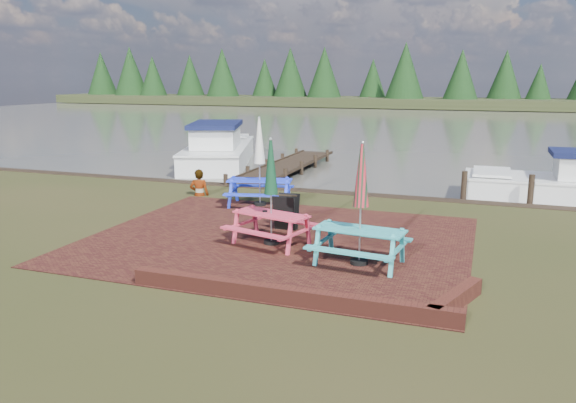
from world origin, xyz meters
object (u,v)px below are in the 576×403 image
(jetty, at_px, (286,166))
(picnic_table_red, at_px, (271,208))
(chalkboard, at_px, (286,212))
(picnic_table_teal, at_px, (360,223))
(picnic_table_blue, at_px, (260,176))
(person, at_px, (199,170))
(boat_jetty, at_px, (219,151))

(jetty, bearing_deg, picnic_table_red, -71.91)
(picnic_table_red, height_order, jetty, picnic_table_red)
(picnic_table_red, height_order, chalkboard, picnic_table_red)
(picnic_table_teal, bearing_deg, chalkboard, 145.37)
(picnic_table_blue, relative_size, person, 1.53)
(picnic_table_red, bearing_deg, boat_jetty, 137.08)
(person, bearing_deg, jetty, -114.92)
(picnic_table_blue, relative_size, chalkboard, 2.91)
(picnic_table_red, height_order, picnic_table_blue, picnic_table_blue)
(picnic_table_teal, xyz_separation_m, jetty, (-5.75, 11.39, -0.79))
(picnic_table_blue, bearing_deg, picnic_table_red, -77.05)
(jetty, bearing_deg, person, -97.24)
(picnic_table_teal, distance_m, boat_jetty, 15.52)
(chalkboard, xyz_separation_m, jetty, (-3.38, 9.32, -0.36))
(picnic_table_red, relative_size, person, 1.42)
(picnic_table_teal, height_order, chalkboard, picnic_table_teal)
(picnic_table_blue, distance_m, chalkboard, 2.94)
(picnic_table_blue, xyz_separation_m, boat_jetty, (-5.35, 7.91, -0.47))
(picnic_table_red, bearing_deg, picnic_table_blue, 131.56)
(picnic_table_blue, xyz_separation_m, chalkboard, (1.70, -2.35, -0.46))
(picnic_table_teal, distance_m, chalkboard, 3.18)
(picnic_table_blue, height_order, person, picnic_table_blue)
(boat_jetty, bearing_deg, person, -87.11)
(chalkboard, bearing_deg, picnic_table_red, -86.85)
(picnic_table_teal, bearing_deg, person, 148.44)
(chalkboard, relative_size, person, 0.53)
(picnic_table_teal, relative_size, boat_jetty, 0.31)
(picnic_table_teal, relative_size, chalkboard, 2.80)
(jetty, distance_m, boat_jetty, 3.81)
(picnic_table_teal, distance_m, picnic_table_red, 2.39)
(picnic_table_blue, bearing_deg, boat_jetty, 110.83)
(picnic_table_red, xyz_separation_m, person, (-4.28, 4.38, 0.00))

